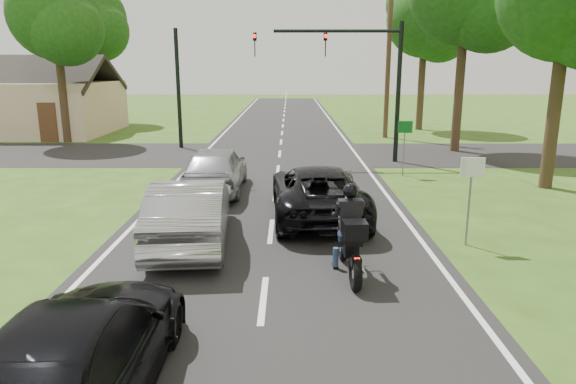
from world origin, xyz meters
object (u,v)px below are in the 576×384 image
object	(u,v)px
dark_car_behind	(77,355)
sign_white	(471,180)
silver_suv	(216,169)
traffic_signal	(356,67)
dark_suv	(317,191)
utility_pole_far	(389,50)
silver_sedan	(190,212)
sign_green	(405,135)
motorcycle_rider	(350,240)

from	to	relation	value
dark_car_behind	sign_white	world-z (taller)	sign_white
silver_suv	traffic_signal	size ratio (longest dim) A/B	0.73
dark_suv	dark_car_behind	size ratio (longest dim) A/B	1.10
utility_pole_far	dark_car_behind	bearing A→B (deg)	-108.44
silver_sedan	silver_suv	xyz separation A→B (m)	(-0.14, 5.23, 0.01)
utility_pole_far	traffic_signal	bearing A→B (deg)	-109.68
traffic_signal	utility_pole_far	xyz separation A→B (m)	(2.86, 8.00, 0.95)
silver_suv	utility_pole_far	size ratio (longest dim) A/B	0.47
traffic_signal	dark_car_behind	bearing A→B (deg)	-107.84
dark_suv	silver_sedan	bearing A→B (deg)	33.44
silver_sedan	dark_car_behind	distance (m)	6.06
dark_suv	traffic_signal	xyz separation A→B (m)	(2.07, 8.66, 3.39)
dark_suv	utility_pole_far	distance (m)	17.91
silver_sedan	sign_green	xyz separation A→B (m)	(6.77, 7.93, 0.80)
dark_suv	sign_white	distance (m)	4.25
dark_suv	traffic_signal	bearing A→B (deg)	-106.13
silver_sedan	traffic_signal	world-z (taller)	traffic_signal
silver_sedan	sign_green	distance (m)	10.46
silver_sedan	dark_car_behind	bearing A→B (deg)	82.53
dark_suv	sign_green	distance (m)	6.77
dark_suv	traffic_signal	world-z (taller)	traffic_signal
motorcycle_rider	dark_car_behind	xyz separation A→B (m)	(-3.83, -4.15, -0.05)
motorcycle_rider	sign_white	world-z (taller)	sign_white
silver_suv	sign_green	distance (m)	7.46
silver_suv	sign_white	world-z (taller)	sign_white
dark_suv	sign_green	xyz separation A→B (m)	(3.64, 5.64, 0.85)
silver_suv	utility_pole_far	xyz separation A→B (m)	(8.21, 13.72, 4.28)
motorcycle_rider	utility_pole_far	bearing A→B (deg)	74.60
dark_suv	silver_suv	world-z (taller)	silver_suv
sign_white	motorcycle_rider	bearing A→B (deg)	-148.56
utility_pole_far	sign_green	size ratio (longest dim) A/B	4.71
silver_sedan	sign_green	size ratio (longest dim) A/B	2.26
silver_suv	traffic_signal	xyz separation A→B (m)	(5.35, 5.71, 3.33)
dark_car_behind	silver_suv	bearing A→B (deg)	-91.24
silver_sedan	sign_white	distance (m)	6.62
dark_suv	silver_suv	bearing A→B (deg)	-44.64
sign_white	dark_car_behind	bearing A→B (deg)	-138.79
dark_car_behind	utility_pole_far	bearing A→B (deg)	-109.04
silver_sedan	traffic_signal	distance (m)	12.57
motorcycle_rider	silver_suv	distance (m)	8.04
silver_suv	sign_green	bearing A→B (deg)	-158.97
dark_suv	sign_white	bearing A→B (deg)	142.90
motorcycle_rider	dark_car_behind	bearing A→B (deg)	-135.93
dark_suv	utility_pole_far	bearing A→B (deg)	-109.16
silver_sedan	dark_suv	bearing A→B (deg)	-148.89
dark_car_behind	sign_green	bearing A→B (deg)	-117.31
silver_sedan	motorcycle_rider	bearing A→B (deg)	146.90
silver_sedan	utility_pole_far	xyz separation A→B (m)	(8.07, 18.95, 4.28)
silver_sedan	dark_car_behind	xyz separation A→B (m)	(-0.26, -6.06, -0.09)
silver_suv	motorcycle_rider	bearing A→B (deg)	117.15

